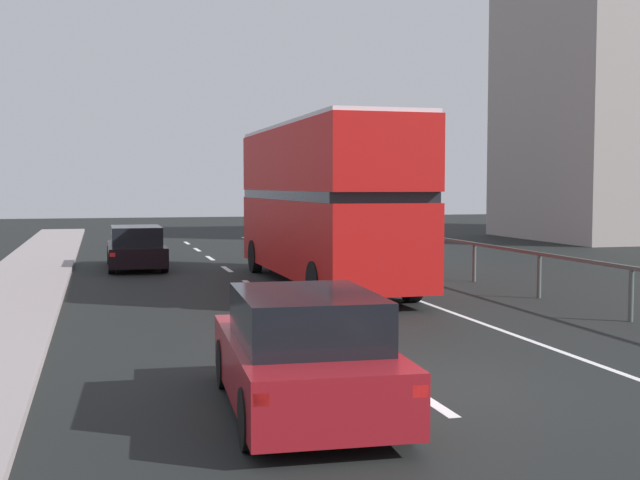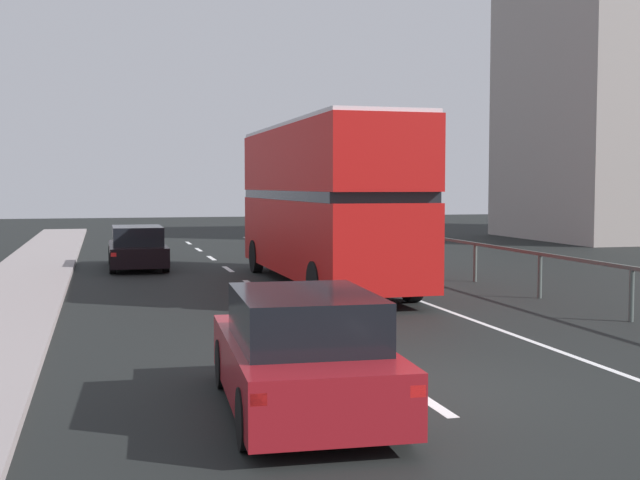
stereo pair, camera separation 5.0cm
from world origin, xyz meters
The scene contains 6 objects.
ground_plane centered at (0.00, 0.00, -0.05)m, with size 73.89×120.00×0.10m, color black.
lane_paint_markings centered at (2.04, 8.50, 0.00)m, with size 3.37×46.00×0.01m.
bridge_side_railing centered at (6.16, 9.00, 0.89)m, with size 0.10×42.00×1.10m.
double_decker_bus_red centered at (1.85, 11.01, 2.30)m, with size 2.58×10.30×4.30m.
hatchback_car_near centered at (-1.63, -0.86, 0.69)m, with size 1.97×4.13×1.45m.
sedan_car_ahead centered at (-2.80, 16.96, 0.66)m, with size 1.79×4.44×1.37m.
Camera 1 is at (-3.93, -10.16, 2.68)m, focal length 46.12 mm.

